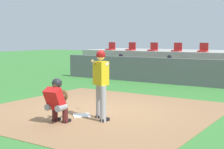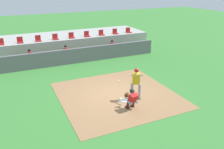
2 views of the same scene
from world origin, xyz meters
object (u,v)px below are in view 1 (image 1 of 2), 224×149
stadium_seat_3 (177,49)px  batter_at_plate (101,80)px  stadium_seat_1 (131,48)px  stadium_seat_4 (203,49)px  home_plate (82,115)px  stadium_seat_0 (111,48)px  dugout_player_1 (168,68)px  dugout_player_0 (120,65)px  stadium_seat_2 (153,49)px  catcher_crouched (57,99)px

stadium_seat_3 → batter_at_plate: bearing=-78.2°
stadium_seat_1 → stadium_seat_4: size_ratio=1.00×
home_plate → batter_at_plate: size_ratio=0.24×
stadium_seat_0 → stadium_seat_1: 1.44m
home_plate → dugout_player_1: (-1.06, 8.14, 0.65)m
batter_at_plate → stadium_seat_4: size_ratio=3.76×
dugout_player_0 → stadium_seat_4: (3.87, 2.03, 0.86)m
stadium_seat_4 → dugout_player_0: bearing=-152.3°
stadium_seat_0 → dugout_player_0: bearing=-46.8°
dugout_player_1 → stadium_seat_0: bearing=156.7°
dugout_player_1 → stadium_seat_2: bearing=132.0°
catcher_crouched → stadium_seat_0: size_ratio=3.94×
stadium_seat_1 → stadium_seat_0: bearing=180.0°
catcher_crouched → stadium_seat_2: 11.50m
home_plate → catcher_crouched: bearing=-91.5°
home_plate → stadium_seat_3: (-1.44, 10.18, 1.51)m
dugout_player_0 → stadium_seat_1: (-0.47, 2.03, 0.86)m
catcher_crouched → dugout_player_0: (-3.84, 9.06, 0.06)m
stadium_seat_3 → stadium_seat_2: bearing=180.0°
home_plate → dugout_player_0: dugout_player_0 is taller
stadium_seat_0 → catcher_crouched: bearing=-62.6°
batter_at_plate → stadium_seat_1: stadium_seat_1 is taller
dugout_player_0 → stadium_seat_4: bearing=27.7°
dugout_player_1 → stadium_seat_1: 3.95m
stadium_seat_4 → batter_at_plate: bearing=-86.1°
stadium_seat_3 → stadium_seat_4: size_ratio=1.00×
stadium_seat_3 → home_plate: bearing=-81.9°
home_plate → batter_at_plate: (0.69, -0.07, 1.01)m
stadium_seat_0 → stadium_seat_2: size_ratio=1.00×
dugout_player_0 → dugout_player_1: size_ratio=1.00×
home_plate → stadium_seat_0: (-5.78, 10.18, 1.51)m
stadium_seat_0 → dugout_player_1: bearing=-23.3°
stadium_seat_2 → stadium_seat_4: size_ratio=1.00×
batter_at_plate → stadium_seat_4: 10.29m
dugout_player_0 → stadium_seat_1: bearing=102.9°
catcher_crouched → stadium_seat_3: bearing=97.3°
home_plate → batter_at_plate: batter_at_plate is taller
dugout_player_0 → stadium_seat_2: stadium_seat_2 is taller
catcher_crouched → stadium_seat_4: 11.14m
dugout_player_1 → stadium_seat_0: size_ratio=2.71×
home_plate → catcher_crouched: (-0.02, -0.92, 0.59)m
home_plate → stadium_seat_0: 11.80m
dugout_player_1 → stadium_seat_3: bearing=100.8°
stadium_seat_2 → batter_at_plate: bearing=-70.8°
catcher_crouched → stadium_seat_3: (-1.42, 11.10, 0.93)m
catcher_crouched → dugout_player_0: 9.84m
dugout_player_1 → stadium_seat_2: stadium_seat_2 is taller
dugout_player_1 → stadium_seat_0: (-4.72, 2.03, 0.86)m
dugout_player_0 → stadium_seat_4: stadium_seat_4 is taller
catcher_crouched → stadium_seat_2: bearing=104.5°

